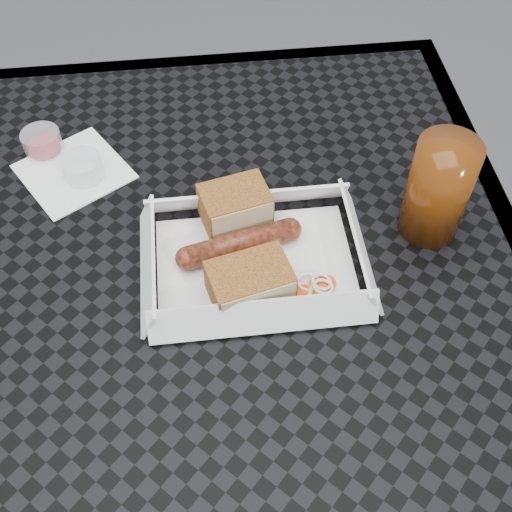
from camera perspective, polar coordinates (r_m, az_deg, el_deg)
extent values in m
plane|color=#4F4F51|center=(1.40, -3.45, -19.59)|extent=(60.00, 60.00, 0.00)
cube|color=black|center=(0.73, -6.19, -1.43)|extent=(0.80, 0.80, 0.01)
cube|color=black|center=(1.02, -7.25, 16.07)|extent=(0.80, 0.03, 0.03)
cube|color=black|center=(0.82, 21.83, 0.85)|extent=(0.03, 0.80, 0.03)
cylinder|color=black|center=(1.30, -21.05, -0.09)|extent=(0.03, 0.03, 0.73)
cylinder|color=black|center=(1.28, 10.26, 2.74)|extent=(0.03, 0.03, 0.73)
cube|color=white|center=(0.73, -0.09, -0.73)|extent=(0.22, 0.15, 0.00)
cylinder|color=maroon|center=(0.72, -1.48, 1.09)|extent=(0.13, 0.06, 0.03)
sphere|color=maroon|center=(0.74, 3.02, 2.36)|extent=(0.03, 0.03, 0.03)
sphere|color=maroon|center=(0.71, -6.11, -0.22)|extent=(0.03, 0.03, 0.03)
cube|color=#935E24|center=(0.75, -1.87, 4.42)|extent=(0.09, 0.07, 0.05)
cube|color=#935E24|center=(0.68, -0.55, -2.41)|extent=(0.10, 0.08, 0.04)
cylinder|color=#EF480A|center=(0.71, 4.72, -2.49)|extent=(0.02, 0.02, 0.00)
torus|color=white|center=(0.71, 5.44, -2.80)|extent=(0.02, 0.02, 0.00)
cube|color=#B2D17F|center=(0.71, 5.57, -2.26)|extent=(0.02, 0.02, 0.00)
cube|color=white|center=(0.86, -15.88, 7.24)|extent=(0.17, 0.17, 0.00)
cylinder|color=maroon|center=(0.89, -18.46, 9.56)|extent=(0.05, 0.05, 0.03)
cylinder|color=silver|center=(0.84, -15.15, 7.56)|extent=(0.05, 0.05, 0.03)
cylinder|color=#4F2206|center=(0.74, 15.89, 5.72)|extent=(0.07, 0.07, 0.13)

